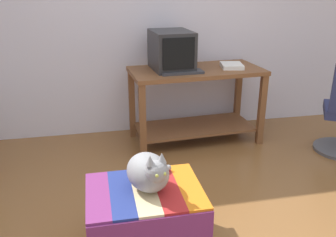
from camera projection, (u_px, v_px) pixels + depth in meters
back_wall at (147, 8)px, 3.72m from camera, size 8.00×0.10×2.60m
desk at (196, 93)px, 3.67m from camera, size 1.33×0.70×0.76m
tv_monitor at (171, 51)px, 3.51m from camera, size 0.40×0.50×0.37m
keyboard at (182, 72)px, 3.40m from camera, size 0.41×0.17×0.02m
book at (232, 66)px, 3.62m from camera, size 0.24×0.28×0.04m
ottoman_with_blanket at (145, 217)px, 2.26m from camera, size 0.70×0.55×0.40m
cat at (149, 172)px, 2.16m from camera, size 0.34×0.39×0.28m
pen at (230, 67)px, 3.64m from camera, size 0.13×0.06×0.01m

